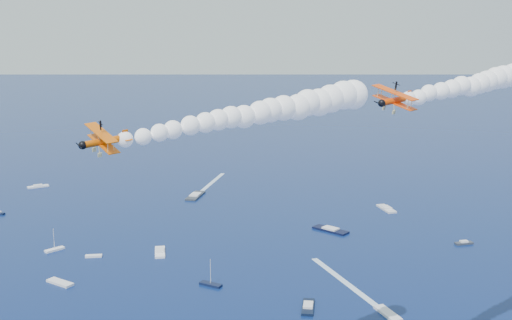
{
  "coord_description": "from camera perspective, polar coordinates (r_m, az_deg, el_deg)",
  "views": [
    {
      "loc": [
        6.22,
        -76.57,
        72.41
      ],
      "look_at": [
        1.98,
        13.29,
        53.31
      ],
      "focal_mm": 43.52,
      "sensor_mm": 36.0,
      "label": 1
    }
  ],
  "objects": [
    {
      "name": "biplane_trail",
      "position": [
        89.79,
        -13.71,
        1.69
      ],
      "size": [
        11.24,
        11.88,
        7.08
      ],
      "primitive_type": null,
      "rotation": [
        -0.2,
        0.07,
        3.79
      ],
      "color": "#D75504"
    },
    {
      "name": "biplane_lead",
      "position": [
        97.04,
        12.72,
        5.38
      ],
      "size": [
        10.96,
        11.47,
        6.92
      ],
      "primitive_type": null,
      "rotation": [
        -0.22,
        0.07,
        3.83
      ],
      "color": "#FC4605"
    },
    {
      "name": "boat_wakes",
      "position": [
        241.13,
        0.54,
        -5.48
      ],
      "size": [
        64.9,
        153.36,
        0.04
      ],
      "color": "white",
      "rests_on": "ground"
    },
    {
      "name": "smoke_trail_trail",
      "position": [
        101.02,
        -0.34,
        4.22
      ],
      "size": [
        51.75,
        50.17,
        9.13
      ],
      "primitive_type": null,
      "rotation": [
        0.0,
        0.0,
        3.79
      ],
      "color": "white"
    },
    {
      "name": "spectator_boats",
      "position": [
        201.53,
        -0.98,
        -8.97
      ],
      "size": [
        239.16,
        167.41,
        0.7
      ],
      "color": "white",
      "rests_on": "ground"
    },
    {
      "name": "smoke_trail_lead",
      "position": [
        117.07,
        20.82,
        6.9
      ],
      "size": [
        51.79,
        51.04,
        9.13
      ],
      "primitive_type": null,
      "rotation": [
        0.0,
        0.0,
        3.83
      ],
      "color": "white"
    }
  ]
}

